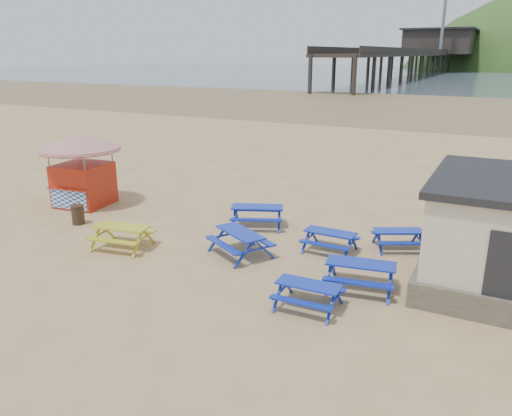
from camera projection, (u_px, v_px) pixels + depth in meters
The scene contains 13 objects.
ground at pixel (218, 243), 17.56m from camera, with size 400.00×400.00×0.00m, color tan.
wet_sand at pixel (439, 105), 64.34m from camera, with size 400.00×400.00×0.00m, color olive.
sea at pixel (489, 74), 162.17m from camera, with size 400.00×400.00×0.00m, color #475966.
picnic_table_blue_a at pixel (257, 216), 19.16m from camera, with size 2.41×2.21×0.82m.
picnic_table_blue_b at pixel (330, 241), 16.77m from camera, with size 1.74×1.42×0.71m.
picnic_table_blue_c at pixel (398, 239), 17.01m from camera, with size 2.02×1.88×0.67m.
picnic_table_blue_d at pixel (240, 243), 16.46m from camera, with size 2.47×2.33×0.82m.
picnic_table_blue_e at pixel (308, 296), 13.03m from camera, with size 1.69×1.38×0.70m.
picnic_table_blue_f at pixel (360, 276), 14.08m from camera, with size 2.14×1.83×0.80m.
picnic_table_yellow at pixel (122, 237), 17.07m from camera, with size 2.10×1.80×0.79m.
ice_cream_kiosk at pixel (81, 161), 21.48m from camera, with size 3.85×3.85×3.13m.
litter_bin at pixel (78, 215), 19.46m from camera, with size 0.52×0.52×0.76m.
pier at pixel (436, 56), 175.35m from camera, with size 24.00×220.00×39.29m.
Camera 1 is at (8.64, -14.00, 6.42)m, focal length 35.00 mm.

